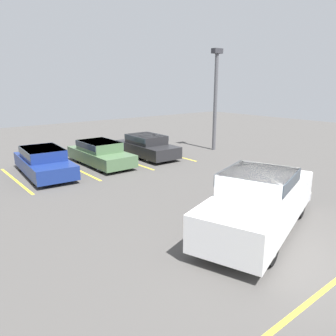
{
  "coord_description": "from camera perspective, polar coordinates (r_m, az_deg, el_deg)",
  "views": [
    {
      "loc": [
        -6.69,
        -4.47,
        4.3
      ],
      "look_at": [
        1.18,
        5.27,
        1.0
      ],
      "focal_mm": 35.0,
      "sensor_mm": 36.0,
      "label": 1
    }
  ],
  "objects": [
    {
      "name": "ground_plane",
      "position": [
        9.12,
        15.69,
        -13.96
      ],
      "size": [
        60.0,
        60.0,
        0.0
      ],
      "primitive_type": "plane",
      "color": "#4C4947"
    },
    {
      "name": "stall_stripe_a",
      "position": [
        16.29,
        -25.01,
        -1.95
      ],
      "size": [
        0.12,
        5.02,
        0.01
      ],
      "primitive_type": "cube",
      "color": "yellow",
      "rests_on": "ground_plane"
    },
    {
      "name": "stall_stripe_b",
      "position": [
        17.18,
        -15.48,
        -0.27
      ],
      "size": [
        0.12,
        5.02,
        0.01
      ],
      "primitive_type": "cube",
      "color": "yellow",
      "rests_on": "ground_plane"
    },
    {
      "name": "stall_stripe_c",
      "position": [
        18.5,
        -7.09,
        1.22
      ],
      "size": [
        0.12,
        5.02,
        0.01
      ],
      "primitive_type": "cube",
      "color": "yellow",
      "rests_on": "ground_plane"
    },
    {
      "name": "stall_stripe_d",
      "position": [
        20.17,
        0.05,
        2.47
      ],
      "size": [
        0.12,
        5.02,
        0.01
      ],
      "primitive_type": "cube",
      "color": "yellow",
      "rests_on": "ground_plane"
    },
    {
      "name": "pickup_truck",
      "position": [
        10.02,
        15.74,
        -5.4
      ],
      "size": [
        6.01,
        3.67,
        1.88
      ],
      "rotation": [
        0.0,
        0.0,
        0.33
      ],
      "color": "white",
      "rests_on": "ground_plane"
    },
    {
      "name": "parked_sedan_a",
      "position": [
        16.58,
        -20.83,
        1.19
      ],
      "size": [
        2.18,
        4.83,
        1.29
      ],
      "rotation": [
        0.0,
        0.0,
        -1.65
      ],
      "color": "navy",
      "rests_on": "ground_plane"
    },
    {
      "name": "parked_sedan_b",
      "position": [
        17.8,
        -11.73,
        2.68
      ],
      "size": [
        1.79,
        4.54,
        1.26
      ],
      "rotation": [
        0.0,
        0.0,
        -1.57
      ],
      "color": "#4C6B47",
      "rests_on": "ground_plane"
    },
    {
      "name": "parked_sedan_c",
      "position": [
        19.27,
        -3.7,
        3.94
      ],
      "size": [
        1.88,
        4.31,
        1.31
      ],
      "rotation": [
        0.0,
        0.0,
        -1.59
      ],
      "color": "#232326",
      "rests_on": "ground_plane"
    },
    {
      "name": "light_post",
      "position": [
        21.29,
        8.29,
        12.77
      ],
      "size": [
        0.7,
        0.36,
        6.27
      ],
      "color": "#515156",
      "rests_on": "ground_plane"
    },
    {
      "name": "traffic_cone",
      "position": [
        15.29,
        19.93,
        -1.62
      ],
      "size": [
        0.46,
        0.46,
        0.48
      ],
      "color": "black",
      "rests_on": "ground_plane"
    },
    {
      "name": "wheel_stop_curb",
      "position": [
        20.33,
        -17.95,
        2.03
      ],
      "size": [
        1.76,
        0.2,
        0.14
      ],
      "primitive_type": "cube",
      "color": "#B7B2A8",
      "rests_on": "ground_plane"
    }
  ]
}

